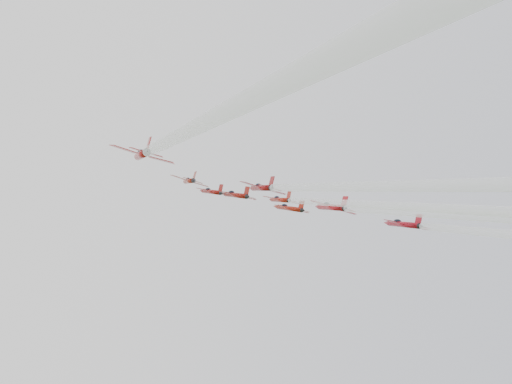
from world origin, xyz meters
name	(u,v)px	position (x,y,z in m)	size (l,w,h in m)	color
jet_lead	(211,192)	(-1.73, 24.88, 157.44)	(9.55, 12.25, 7.67)	maroon
jet_row2_left	(189,181)	(-13.10, 9.37, 148.51)	(8.98, 11.52, 7.21)	#9D1F0E
jet_row2_center	(235,195)	(1.22, 15.94, 152.30)	(10.31, 13.23, 8.28)	maroon
jet_row2_right	(289,208)	(15.54, 14.80, 151.64)	(10.02, 12.86, 8.05)	#A11D0F
jet_center	(398,207)	(3.87, -37.36, 121.54)	(8.53, 80.73, 47.12)	#AA1D10
jet_rear_farleft	(272,124)	(-30.34, -62.47, 107.09)	(10.62, 100.57, 58.70)	#A7100F
jet_rear_left	(414,191)	(-7.49, -52.82, 112.64)	(8.96, 84.80, 49.50)	maroon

